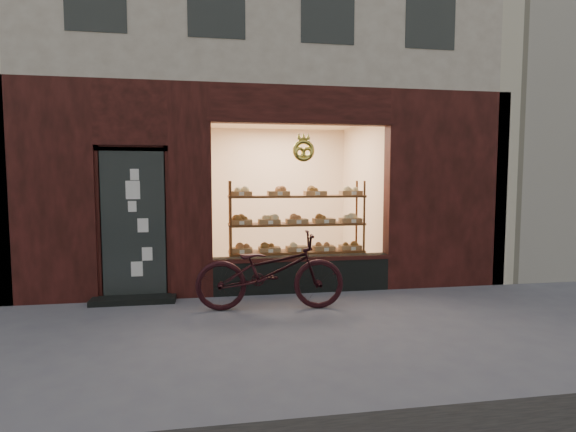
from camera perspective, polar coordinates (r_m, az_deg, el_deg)
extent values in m
plane|color=slate|center=(4.95, 1.49, -15.75)|extent=(90.00, 90.00, 0.00)
cube|color=black|center=(6.96, 1.77, -7.34)|extent=(2.70, 0.25, 0.55)
cube|color=#272C2C|center=(6.73, -19.00, -0.90)|extent=(0.90, 0.04, 2.15)
cube|color=black|center=(6.76, -18.98, -10.02)|extent=(1.15, 0.35, 0.08)
torus|color=#E8CC49|center=(6.72, 1.99, 8.31)|extent=(0.33, 0.07, 0.33)
cube|color=#572A19|center=(7.42, 1.11, -8.36)|extent=(2.20, 0.45, 0.04)
cube|color=#572A19|center=(7.32, 1.12, -4.55)|extent=(2.20, 0.45, 0.03)
cube|color=#572A19|center=(7.26, 1.12, -1.04)|extent=(2.20, 0.45, 0.04)
cube|color=#572A19|center=(7.23, 1.13, 2.51)|extent=(2.20, 0.45, 0.04)
cylinder|color=#572A19|center=(6.97, -7.26, -2.57)|extent=(0.04, 0.04, 1.70)
cylinder|color=#572A19|center=(7.37, 9.62, -2.20)|extent=(0.04, 0.04, 1.70)
cylinder|color=#572A19|center=(7.35, -7.39, -2.18)|extent=(0.04, 0.04, 1.70)
cylinder|color=#572A19|center=(7.73, 8.67, -1.86)|extent=(0.04, 0.04, 1.70)
cube|color=olive|center=(7.20, -5.95, -4.30)|extent=(0.34, 0.24, 0.07)
sphere|color=#B26F44|center=(7.19, -5.96, -3.63)|extent=(0.11, 0.11, 0.11)
cube|color=white|center=(7.02, -5.86, -4.54)|extent=(0.07, 0.01, 0.05)
cube|color=olive|center=(7.24, -2.39, -4.23)|extent=(0.34, 0.24, 0.07)
sphere|color=olive|center=(7.23, -2.39, -3.56)|extent=(0.11, 0.11, 0.11)
cube|color=white|center=(7.06, -2.20, -4.46)|extent=(0.07, 0.01, 0.05)
cube|color=olive|center=(7.31, 1.12, -4.14)|extent=(0.34, 0.24, 0.07)
sphere|color=#EAD385|center=(7.30, 1.12, -3.48)|extent=(0.11, 0.11, 0.11)
cube|color=white|center=(7.13, 1.40, -4.37)|extent=(0.07, 0.01, 0.05)
cube|color=olive|center=(7.41, 4.55, -4.04)|extent=(0.34, 0.24, 0.07)
sphere|color=#B26F44|center=(7.40, 4.55, -3.39)|extent=(0.11, 0.11, 0.11)
cube|color=white|center=(7.23, 4.91, -4.26)|extent=(0.07, 0.01, 0.05)
cube|color=olive|center=(7.53, 7.88, -3.93)|extent=(0.34, 0.24, 0.07)
sphere|color=olive|center=(7.52, 7.89, -3.28)|extent=(0.11, 0.11, 0.11)
cube|color=white|center=(7.36, 8.31, -4.14)|extent=(0.08, 0.01, 0.05)
cube|color=olive|center=(7.15, -5.98, -0.74)|extent=(0.34, 0.24, 0.07)
sphere|color=olive|center=(7.14, -5.99, -0.06)|extent=(0.11, 0.11, 0.11)
cube|color=white|center=(6.96, -5.89, -0.88)|extent=(0.07, 0.01, 0.06)
cube|color=olive|center=(7.19, -2.40, -0.68)|extent=(0.34, 0.24, 0.07)
sphere|color=#EAD385|center=(7.18, -2.40, -0.01)|extent=(0.11, 0.11, 0.11)
cube|color=white|center=(7.01, -2.21, -0.83)|extent=(0.07, 0.01, 0.06)
cube|color=olive|center=(7.26, 1.13, -0.63)|extent=(0.34, 0.24, 0.07)
sphere|color=#B26F44|center=(7.25, 1.13, 0.04)|extent=(0.11, 0.11, 0.11)
cube|color=white|center=(7.08, 1.40, -0.77)|extent=(0.07, 0.01, 0.06)
cube|color=olive|center=(7.35, 4.57, -0.57)|extent=(0.34, 0.24, 0.07)
sphere|color=olive|center=(7.35, 4.58, 0.09)|extent=(0.11, 0.11, 0.11)
cube|color=white|center=(7.18, 4.93, -0.71)|extent=(0.07, 0.01, 0.06)
cube|color=olive|center=(7.48, 7.92, -0.51)|extent=(0.34, 0.24, 0.07)
sphere|color=#EAD385|center=(7.47, 7.93, 0.13)|extent=(0.11, 0.11, 0.11)
cube|color=white|center=(7.30, 8.35, -0.65)|extent=(0.08, 0.01, 0.06)
cube|color=olive|center=(7.12, -6.02, 2.87)|extent=(0.34, 0.24, 0.07)
sphere|color=#EAD385|center=(7.12, -6.02, 3.55)|extent=(0.11, 0.11, 0.11)
cube|color=white|center=(6.93, -5.92, 2.82)|extent=(0.07, 0.01, 0.06)
cube|color=olive|center=(7.18, -1.23, 2.91)|extent=(0.34, 0.24, 0.07)
sphere|color=#B26F44|center=(7.18, -1.23, 3.59)|extent=(0.11, 0.11, 0.11)
cube|color=white|center=(7.00, -1.00, 2.86)|extent=(0.08, 0.01, 0.06)
cube|color=olive|center=(7.29, 3.45, 2.93)|extent=(0.34, 0.24, 0.07)
sphere|color=olive|center=(7.29, 3.45, 3.60)|extent=(0.11, 0.11, 0.11)
cube|color=white|center=(7.11, 3.79, 2.88)|extent=(0.07, 0.01, 0.06)
cube|color=olive|center=(7.45, 7.96, 2.93)|extent=(0.34, 0.24, 0.07)
sphere|color=#EAD385|center=(7.45, 7.96, 3.59)|extent=(0.11, 0.11, 0.11)
cube|color=white|center=(7.27, 8.40, 2.89)|extent=(0.08, 0.01, 0.06)
imported|color=black|center=(5.99, -2.29, -6.99)|extent=(2.01, 0.84, 1.03)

